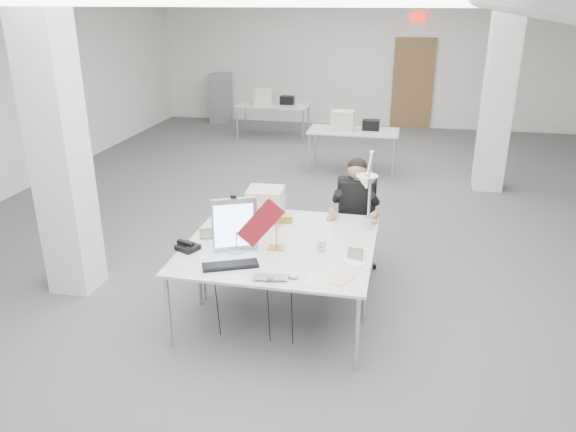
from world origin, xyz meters
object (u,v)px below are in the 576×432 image
monitor (235,225)px  desk_main (270,264)px  architect_lamp (368,197)px  seated_person (356,197)px  beige_monitor (265,205)px  office_chair (355,230)px  desk_phone (188,247)px  laptop (270,280)px  bankers_lamp (277,232)px

monitor → desk_main: bearing=-51.1°
architect_lamp → desk_main: bearing=-133.5°
seated_person → beige_monitor: 1.05m
office_chair → desk_phone: (-1.44, -1.47, 0.30)m
beige_monitor → architect_lamp: architect_lamp is taller
laptop → architect_lamp: (0.71, 1.10, 0.41)m
bankers_lamp → beige_monitor: size_ratio=0.91×
laptop → bankers_lamp: (-0.09, 0.65, 0.16)m
desk_phone → beige_monitor: beige_monitor is taller
office_chair → bankers_lamp: bankers_lamp is taller
laptop → bankers_lamp: size_ratio=0.87×
office_chair → architect_lamp: bearing=-87.7°
laptop → beige_monitor: (-0.37, 1.34, 0.16)m
monitor → desk_phone: bearing=166.4°
desk_phone → office_chair: bearing=70.2°
desk_main → architect_lamp: architect_lamp is taller
desk_main → office_chair: office_chair is taller
seated_person → architect_lamp: 0.85m
laptop → desk_phone: bearing=144.5°
office_chair → beige_monitor: size_ratio=2.58×
monitor → architect_lamp: architect_lamp is taller
bankers_lamp → beige_monitor: bearing=97.4°
bankers_lamp → desk_phone: bearing=178.9°
desk_main → beige_monitor: bearing=106.0°
desk_main → monitor: (-0.38, 0.19, 0.27)m
monitor → beige_monitor: monitor is taller
desk_phone → bankers_lamp: bearing=38.3°
beige_monitor → office_chair: bearing=29.8°
monitor → architect_lamp: size_ratio=0.61×
desk_phone → architect_lamp: (1.62, 0.64, 0.40)m
desk_phone → monitor: bearing=35.3°
laptop → desk_main: bearing=95.5°
bankers_lamp → desk_phone: 0.85m
office_chair → monitor: monitor is taller
monitor → architect_lamp: bearing=1.0°
office_chair → laptop: office_chair is taller
desk_main → monitor: size_ratio=3.47×
seated_person → architect_lamp: bearing=-87.0°
architect_lamp → bankers_lamp: bearing=-147.8°
desk_main → seated_person: seated_person is taller
desk_main → seated_person: 1.66m
office_chair → laptop: (-0.53, -1.93, 0.29)m
seated_person → architect_lamp: architect_lamp is taller
bankers_lamp → desk_main: bearing=-103.8°
monitor → bankers_lamp: bearing=-7.3°
bankers_lamp → beige_monitor: beige_monitor is taller
bankers_lamp → seated_person: bearing=48.2°
office_chair → laptop: 2.02m
office_chair → architect_lamp: architect_lamp is taller
seated_person → bankers_lamp: seated_person is taller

